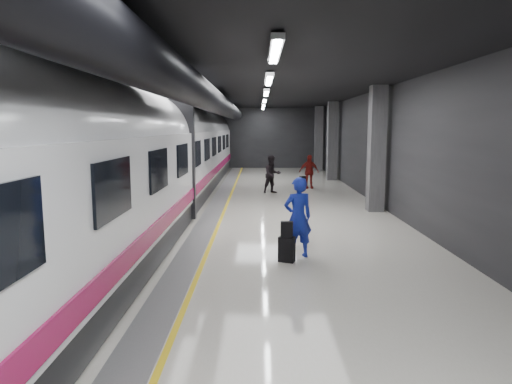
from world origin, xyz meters
TOP-DOWN VIEW (x-y plane):
  - ground at (0.00, 0.00)m, footprint 40.00×40.00m
  - platform_hall at (-0.29, 0.96)m, footprint 10.02×40.02m
  - train at (-3.25, -0.00)m, footprint 3.05×38.00m
  - traveler_main at (1.22, -4.04)m, footprint 0.79×0.64m
  - suitcase_main at (0.95, -4.42)m, footprint 0.41×0.34m
  - shoulder_bag at (0.94, -4.46)m, footprint 0.29×0.18m
  - traveler_far_a at (0.93, 6.53)m, footprint 1.05×0.95m
  - traveler_far_b at (2.82, 8.22)m, footprint 1.03×0.54m
  - suitcase_far at (2.65, 9.45)m, footprint 0.39×0.32m

SIDE VIEW (x-z plane):
  - ground at x=0.00m, z-range 0.00..0.00m
  - suitcase_far at x=2.65m, z-range 0.00..0.49m
  - suitcase_main at x=0.95m, z-range 0.00..0.58m
  - shoulder_bag at x=0.94m, z-range 0.58..0.94m
  - traveler_far_b at x=2.82m, z-range 0.00..1.68m
  - traveler_far_a at x=0.93m, z-range 0.00..1.75m
  - traveler_main at x=1.22m, z-range 0.00..1.89m
  - train at x=-3.25m, z-range 0.04..4.09m
  - platform_hall at x=-0.29m, z-range 1.28..5.79m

